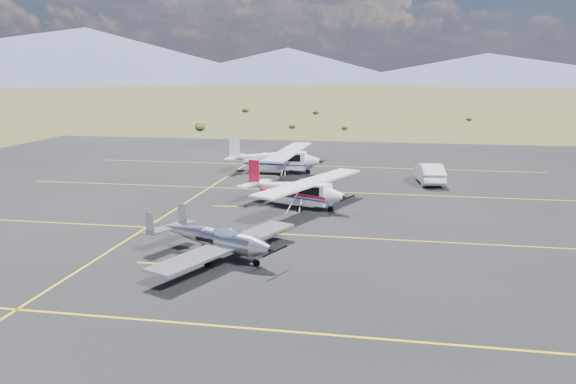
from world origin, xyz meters
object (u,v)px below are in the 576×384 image
(aircraft_low_wing, at_px, (217,239))
(aircraft_plain, at_px, (276,158))
(aircraft_cessna, at_px, (296,188))
(sedan, at_px, (429,173))

(aircraft_low_wing, bearing_deg, aircraft_plain, 117.61)
(aircraft_cessna, relative_size, aircraft_plain, 0.88)
(aircraft_low_wing, distance_m, sedan, 22.44)
(aircraft_low_wing, distance_m, aircraft_plain, 22.18)
(aircraft_cessna, bearing_deg, sedan, 70.27)
(aircraft_low_wing, relative_size, aircraft_plain, 0.74)
(aircraft_low_wing, bearing_deg, sedan, 84.90)
(aircraft_cessna, height_order, sedan, aircraft_cessna)
(aircraft_cessna, distance_m, sedan, 12.78)
(sedan, bearing_deg, aircraft_low_wing, 54.43)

